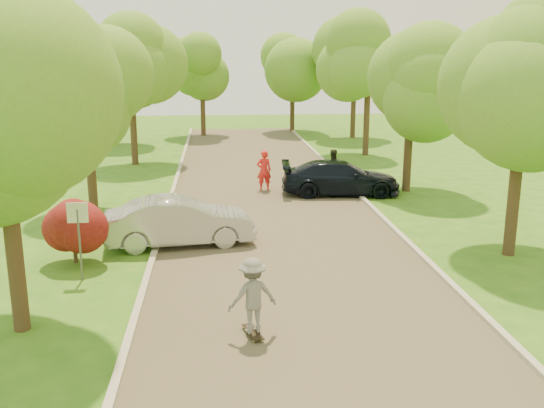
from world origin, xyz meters
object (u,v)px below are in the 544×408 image
object	(u,v)px
person_striped	(264,171)
silver_sedan	(180,222)
dark_sedan	(340,178)
person_olive	(332,168)
skateboarder	(252,295)
street_sign	(78,225)
longboard	(253,332)

from	to	relation	value
person_striped	silver_sedan	bearing A→B (deg)	60.38
dark_sedan	person_olive	world-z (taller)	person_olive
skateboarder	street_sign	bearing A→B (deg)	-56.34
dark_sedan	person_striped	world-z (taller)	person_striped
silver_sedan	person_striped	distance (m)	8.49
street_sign	silver_sedan	bearing A→B (deg)	49.57
street_sign	skateboarder	size ratio (longest dim) A/B	1.29
person_olive	longboard	bearing A→B (deg)	73.65
dark_sedan	longboard	distance (m)	14.21
dark_sedan	person_olive	xyz separation A→B (m)	(-0.05, 1.60, 0.13)
street_sign	person_striped	size ratio (longest dim) A/B	1.20
street_sign	person_olive	size ratio (longest dim) A/B	1.24
dark_sedan	silver_sedan	bearing A→B (deg)	139.85
longboard	person_striped	distance (m)	14.64
silver_sedan	dark_sedan	distance (m)	9.37
silver_sedan	longboard	xyz separation A→B (m)	(1.92, -6.75, -0.68)
street_sign	longboard	bearing A→B (deg)	-40.79
person_striped	person_olive	world-z (taller)	person_striped
street_sign	person_olive	bearing A→B (deg)	51.06
street_sign	longboard	xyz separation A→B (m)	(4.42, -3.81, -1.47)
skateboarder	person_striped	size ratio (longest dim) A/B	0.93
street_sign	person_striped	xyz separation A→B (m)	(5.84, 10.74, -0.66)
person_striped	skateboarder	bearing A→B (deg)	77.98
dark_sedan	skateboarder	xyz separation A→B (m)	(-4.68, -13.40, 0.21)
silver_sedan	dark_sedan	bearing A→B (deg)	-52.18
person_striped	dark_sedan	bearing A→B (deg)	154.14
dark_sedan	skateboarder	size ratio (longest dim) A/B	3.05
person_striped	person_olive	xyz separation A→B (m)	(3.21, 0.46, -0.03)
dark_sedan	person_striped	distance (m)	3.46
street_sign	silver_sedan	world-z (taller)	street_sign
street_sign	dark_sedan	xyz separation A→B (m)	(9.10, 9.59, -0.82)
skateboarder	person_olive	distance (m)	15.70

